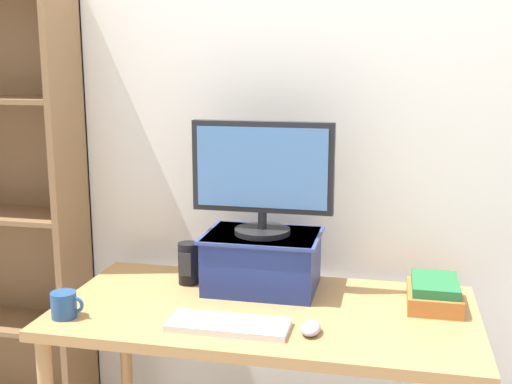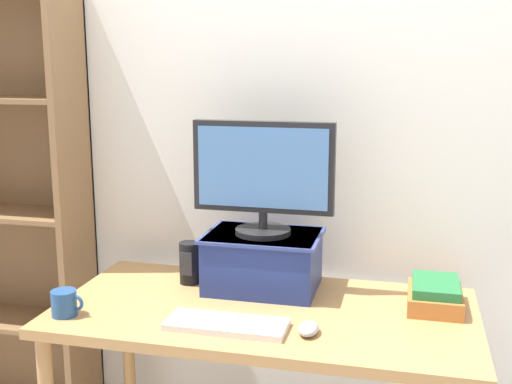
% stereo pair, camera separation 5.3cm
% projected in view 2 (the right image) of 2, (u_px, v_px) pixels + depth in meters
% --- Properties ---
extents(back_wall, '(7.00, 0.08, 2.60)m').
position_uv_depth(back_wall, '(292.00, 140.00, 2.56)').
color(back_wall, silver).
rests_on(back_wall, ground_plane).
extents(desk, '(1.44, 0.72, 0.78)m').
position_uv_depth(desk, '(264.00, 330.00, 2.23)').
color(desk, '#B7844C').
rests_on(desk, ground_plane).
extents(riser_box, '(0.42, 0.31, 0.21)m').
position_uv_depth(riser_box, '(263.00, 260.00, 2.37)').
color(riser_box, navy).
rests_on(riser_box, desk).
extents(computer_monitor, '(0.52, 0.20, 0.41)m').
position_uv_depth(computer_monitor, '(263.00, 175.00, 2.31)').
color(computer_monitor, black).
rests_on(computer_monitor, riser_box).
extents(keyboard, '(0.39, 0.15, 0.02)m').
position_uv_depth(keyboard, '(227.00, 324.00, 2.04)').
color(keyboard, silver).
rests_on(keyboard, desk).
extents(computer_mouse, '(0.06, 0.10, 0.04)m').
position_uv_depth(computer_mouse, '(308.00, 329.00, 1.99)').
color(computer_mouse, '#99999E').
rests_on(computer_mouse, desk).
extents(book_stack, '(0.18, 0.25, 0.09)m').
position_uv_depth(book_stack, '(435.00, 295.00, 2.20)').
color(book_stack, '#AD662D').
rests_on(book_stack, desk).
extents(coffee_mug, '(0.11, 0.08, 0.09)m').
position_uv_depth(coffee_mug, '(65.00, 303.00, 2.13)').
color(coffee_mug, '#234C84').
rests_on(coffee_mug, desk).
extents(desk_speaker, '(0.08, 0.08, 0.16)m').
position_uv_depth(desk_speaker, '(190.00, 263.00, 2.44)').
color(desk_speaker, black).
rests_on(desk_speaker, desk).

